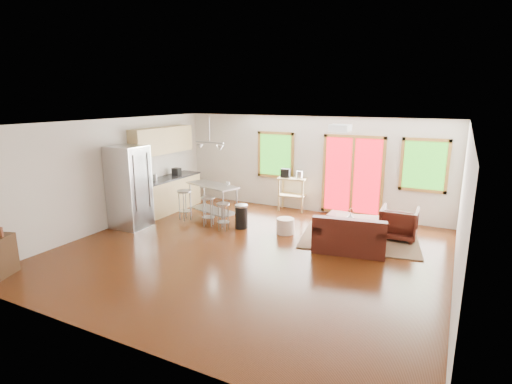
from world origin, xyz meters
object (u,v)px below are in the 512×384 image
at_px(armchair, 399,222).
at_px(island, 213,195).
at_px(rug, 359,238).
at_px(coffee_table, 359,220).
at_px(loveseat, 349,237).
at_px(kitchen_cart, 292,182).
at_px(refrigerator, 129,187).
at_px(ottoman, 340,221).

bearing_deg(armchair, island, 6.85).
distance_m(rug, armchair, 0.95).
bearing_deg(coffee_table, loveseat, -87.28).
distance_m(rug, loveseat, 0.87).
bearing_deg(kitchen_cart, island, -130.53).
distance_m(refrigerator, kitchen_cart, 4.28).
bearing_deg(refrigerator, island, 41.76).
bearing_deg(island, rug, 3.66).
xyz_separation_m(loveseat, coffee_table, (-0.05, 1.05, 0.05)).
distance_m(coffee_table, refrigerator, 5.46).
relative_size(coffee_table, ottoman, 2.18).
distance_m(rug, refrigerator, 5.51).
distance_m(coffee_table, armchair, 0.86).
height_order(ottoman, island, island).
xyz_separation_m(loveseat, armchair, (0.79, 1.25, 0.09)).
xyz_separation_m(armchair, ottoman, (-1.37, 0.14, -0.22)).
relative_size(rug, coffee_table, 2.15).
xyz_separation_m(coffee_table, ottoman, (-0.53, 0.33, -0.18)).
xyz_separation_m(loveseat, island, (-3.69, 0.58, 0.33)).
bearing_deg(island, loveseat, -8.95).
relative_size(refrigerator, island, 1.27).
bearing_deg(armchair, coffee_table, 11.52).
bearing_deg(island, ottoman, 14.49).
relative_size(armchair, refrigerator, 0.40).
height_order(refrigerator, island, refrigerator).
xyz_separation_m(coffee_table, refrigerator, (-5.08, -1.88, 0.63)).
relative_size(coffee_table, island, 0.74).
relative_size(armchair, ottoman, 1.49).
relative_size(rug, refrigerator, 1.26).
height_order(loveseat, kitchen_cart, kitchen_cart).
bearing_deg(armchair, loveseat, 56.11).
bearing_deg(island, armchair, 8.44).
bearing_deg(ottoman, refrigerator, -154.08).
bearing_deg(loveseat, kitchen_cart, 124.63).
distance_m(coffee_table, ottoman, 0.66).
height_order(rug, kitchen_cart, kitchen_cart).
height_order(coffee_table, kitchen_cart, kitchen_cart).
bearing_deg(ottoman, island, -165.51).
relative_size(coffee_table, kitchen_cart, 0.99).
xyz_separation_m(ottoman, kitchen_cart, (-1.64, 0.92, 0.62)).
xyz_separation_m(island, kitchen_cart, (1.47, 1.72, 0.17)).
bearing_deg(loveseat, coffee_table, 83.37).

